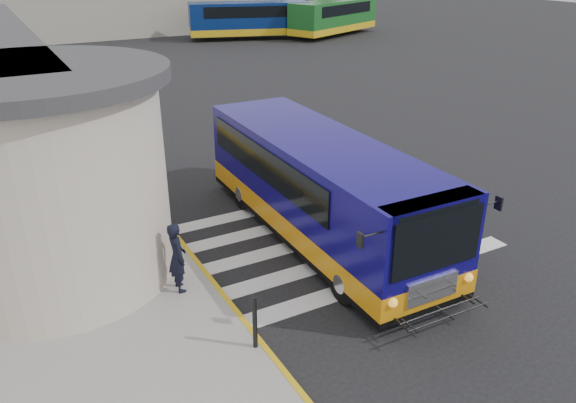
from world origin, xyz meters
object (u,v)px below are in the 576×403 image
transit_bus (320,192)px  far_bus_b (334,16)px  bollard (255,322)px  far_bus_a (249,18)px  pedestrian_a (177,257)px  pedestrian_b (62,289)px

transit_bus → far_bus_b: (21.42, 32.10, 0.37)m
transit_bus → bollard: bearing=-134.7°
transit_bus → far_bus_a: 36.64m
far_bus_a → far_bus_b: 7.69m
transit_bus → far_bus_a: size_ratio=0.93×
pedestrian_a → pedestrian_b: pedestrian_a is taller
transit_bus → far_bus_b: far_bus_b is taller
pedestrian_a → pedestrian_b: (-2.42, -0.08, -0.01)m
pedestrian_a → far_bus_b: far_bus_b is taller
pedestrian_b → far_bus_a: far_bus_a is taller
pedestrian_a → pedestrian_b: bearing=92.9°
pedestrian_b → far_bus_a: size_ratio=0.15×
pedestrian_b → bollard: bearing=16.4°
transit_bus → pedestrian_a: (-4.25, -0.90, -0.34)m
transit_bus → pedestrian_b: (-6.67, -0.98, -0.35)m
transit_bus → pedestrian_a: bearing=-166.8°
transit_bus → far_bus_b: size_ratio=0.95×
pedestrian_b → far_bus_b: bearing=106.3°
pedestrian_a → far_bus_b: 41.82m
pedestrian_b → transit_bus: bearing=65.0°
bollard → far_bus_a: (17.59, 37.42, 0.97)m
far_bus_b → far_bus_a: bearing=53.3°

